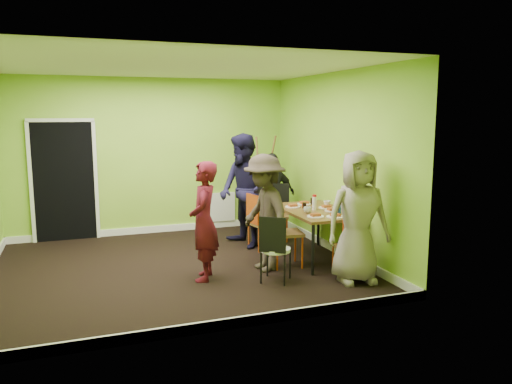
{
  "coord_description": "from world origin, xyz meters",
  "views": [
    {
      "loc": [
        -1.27,
        -6.83,
        2.17
      ],
      "look_at": [
        1.19,
        0.0,
        1.02
      ],
      "focal_mm": 35.0,
      "sensor_mm": 36.0,
      "label": 1
    }
  ],
  "objects_px": {
    "person_left_far": "(243,191)",
    "orange_bottle": "(303,205)",
    "chair_left_near": "(281,226)",
    "chair_back_end": "(278,200)",
    "blue_bottle": "(339,207)",
    "chair_bentwood": "(275,246)",
    "thermos": "(314,203)",
    "person_back_end": "(273,195)",
    "chair_left_far": "(258,219)",
    "chair_front_end": "(351,242)",
    "dining_table": "(316,213)",
    "person_standing": "(204,221)",
    "person_left_near": "(264,213)",
    "person_front_end": "(358,217)",
    "easel": "(256,184)"
  },
  "relations": [
    {
      "from": "person_left_far",
      "to": "orange_bottle",
      "type": "bearing_deg",
      "value": 26.32
    },
    {
      "from": "chair_left_near",
      "to": "person_left_far",
      "type": "distance_m",
      "value": 1.28
    },
    {
      "from": "chair_back_end",
      "to": "blue_bottle",
      "type": "xyz_separation_m",
      "value": [
        0.22,
        -1.76,
        0.16
      ]
    },
    {
      "from": "chair_back_end",
      "to": "chair_bentwood",
      "type": "distance_m",
      "value": 2.39
    },
    {
      "from": "thermos",
      "to": "orange_bottle",
      "type": "xyz_separation_m",
      "value": [
        -0.09,
        0.21,
        -0.06
      ]
    },
    {
      "from": "blue_bottle",
      "to": "person_back_end",
      "type": "bearing_deg",
      "value": 97.29
    },
    {
      "from": "chair_left_far",
      "to": "chair_front_end",
      "type": "relative_size",
      "value": 1.06
    },
    {
      "from": "chair_left_near",
      "to": "person_back_end",
      "type": "xyz_separation_m",
      "value": [
        0.57,
        1.73,
        0.16
      ]
    },
    {
      "from": "person_left_far",
      "to": "chair_front_end",
      "type": "bearing_deg",
      "value": 11.1
    },
    {
      "from": "chair_left_near",
      "to": "orange_bottle",
      "type": "distance_m",
      "value": 0.68
    },
    {
      "from": "dining_table",
      "to": "chair_left_near",
      "type": "xyz_separation_m",
      "value": [
        -0.64,
        -0.17,
        -0.11
      ]
    },
    {
      "from": "chair_left_near",
      "to": "thermos",
      "type": "distance_m",
      "value": 0.69
    },
    {
      "from": "chair_left_far",
      "to": "chair_back_end",
      "type": "height_order",
      "value": "chair_back_end"
    },
    {
      "from": "person_standing",
      "to": "person_left_near",
      "type": "bearing_deg",
      "value": 116.55
    },
    {
      "from": "chair_left_near",
      "to": "person_front_end",
      "type": "height_order",
      "value": "person_front_end"
    },
    {
      "from": "thermos",
      "to": "orange_bottle",
      "type": "relative_size",
      "value": 2.58
    },
    {
      "from": "dining_table",
      "to": "chair_left_near",
      "type": "height_order",
      "value": "chair_left_near"
    },
    {
      "from": "person_left_near",
      "to": "person_front_end",
      "type": "height_order",
      "value": "person_front_end"
    },
    {
      "from": "easel",
      "to": "person_standing",
      "type": "bearing_deg",
      "value": -123.75
    },
    {
      "from": "easel",
      "to": "thermos",
      "type": "distance_m",
      "value": 2.03
    },
    {
      "from": "blue_bottle",
      "to": "person_left_near",
      "type": "relative_size",
      "value": 0.11
    },
    {
      "from": "chair_front_end",
      "to": "chair_bentwood",
      "type": "relative_size",
      "value": 0.96
    },
    {
      "from": "chair_bentwood",
      "to": "chair_left_far",
      "type": "bearing_deg",
      "value": 114.16
    },
    {
      "from": "blue_bottle",
      "to": "person_standing",
      "type": "distance_m",
      "value": 1.98
    },
    {
      "from": "person_left_far",
      "to": "chair_bentwood",
      "type": "bearing_deg",
      "value": -18.32
    },
    {
      "from": "person_left_near",
      "to": "person_back_end",
      "type": "height_order",
      "value": "person_left_near"
    },
    {
      "from": "chair_front_end",
      "to": "chair_back_end",
      "type": "bearing_deg",
      "value": 96.52
    },
    {
      "from": "chair_front_end",
      "to": "person_standing",
      "type": "xyz_separation_m",
      "value": [
        -1.86,
        0.56,
        0.3
      ]
    },
    {
      "from": "person_back_end",
      "to": "chair_left_far",
      "type": "bearing_deg",
      "value": 46.12
    },
    {
      "from": "easel",
      "to": "person_standing",
      "type": "relative_size",
      "value": 1.14
    },
    {
      "from": "dining_table",
      "to": "person_standing",
      "type": "distance_m",
      "value": 1.84
    },
    {
      "from": "chair_left_near",
      "to": "chair_back_end",
      "type": "relative_size",
      "value": 1.08
    },
    {
      "from": "chair_left_far",
      "to": "person_left_far",
      "type": "relative_size",
      "value": 0.49
    },
    {
      "from": "dining_table",
      "to": "person_front_end",
      "type": "bearing_deg",
      "value": -88.28
    },
    {
      "from": "thermos",
      "to": "orange_bottle",
      "type": "bearing_deg",
      "value": 112.58
    },
    {
      "from": "chair_bentwood",
      "to": "person_standing",
      "type": "relative_size",
      "value": 0.57
    },
    {
      "from": "chair_bentwood",
      "to": "easel",
      "type": "xyz_separation_m",
      "value": [
        0.77,
        2.82,
        0.39
      ]
    },
    {
      "from": "person_standing",
      "to": "person_left_near",
      "type": "xyz_separation_m",
      "value": [
        0.89,
        0.11,
        0.03
      ]
    },
    {
      "from": "person_standing",
      "to": "blue_bottle",
      "type": "bearing_deg",
      "value": 108.95
    },
    {
      "from": "orange_bottle",
      "to": "dining_table",
      "type": "bearing_deg",
      "value": -61.04
    },
    {
      "from": "person_left_far",
      "to": "person_front_end",
      "type": "bearing_deg",
      "value": 8.58
    },
    {
      "from": "chair_bentwood",
      "to": "blue_bottle",
      "type": "xyz_separation_m",
      "value": [
        1.16,
        0.43,
        0.35
      ]
    },
    {
      "from": "chair_left_far",
      "to": "easel",
      "type": "distance_m",
      "value": 1.37
    },
    {
      "from": "thermos",
      "to": "blue_bottle",
      "type": "distance_m",
      "value": 0.42
    },
    {
      "from": "easel",
      "to": "person_left_far",
      "type": "bearing_deg",
      "value": -120.65
    },
    {
      "from": "person_standing",
      "to": "orange_bottle",
      "type": "bearing_deg",
      "value": 127.79
    },
    {
      "from": "dining_table",
      "to": "thermos",
      "type": "bearing_deg",
      "value": 167.53
    },
    {
      "from": "chair_back_end",
      "to": "person_standing",
      "type": "bearing_deg",
      "value": 67.02
    },
    {
      "from": "dining_table",
      "to": "orange_bottle",
      "type": "bearing_deg",
      "value": 118.96
    },
    {
      "from": "person_standing",
      "to": "easel",
      "type": "bearing_deg",
      "value": 165.72
    }
  ]
}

